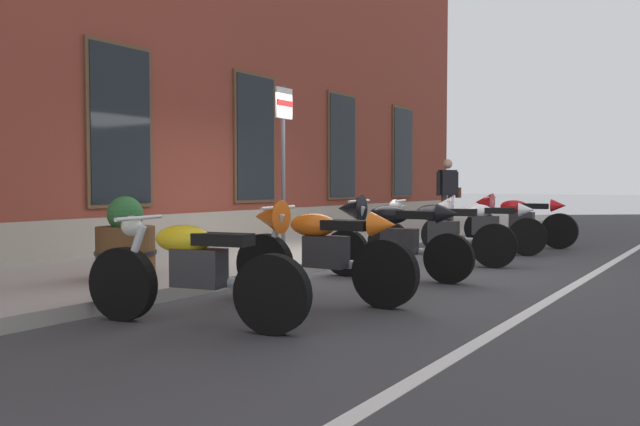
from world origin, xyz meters
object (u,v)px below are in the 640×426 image
at_px(motorcycle_yellow_naked, 192,271).
at_px(motorcycle_black_sport, 390,234).
at_px(barrel_planter, 126,245).
at_px(motorcycle_black_naked, 439,233).
at_px(motorcycle_white_sport, 478,222).
at_px(pedestrian_dark_jacket, 448,190).
at_px(motorcycle_red_sport, 515,218).
at_px(motorcycle_orange_sport, 315,246).
at_px(parking_sign, 284,147).

bearing_deg(motorcycle_yellow_naked, motorcycle_black_sport, -2.30).
height_order(motorcycle_black_sport, barrel_planter, barrel_planter).
relative_size(motorcycle_yellow_naked, motorcycle_black_naked, 0.96).
height_order(motorcycle_black_naked, motorcycle_white_sport, motorcycle_white_sport).
xyz_separation_m(motorcycle_white_sport, barrel_planter, (-5.82, 1.96, -0.03)).
distance_m(motorcycle_black_naked, pedestrian_dark_jacket, 5.48).
relative_size(motorcycle_black_sport, motorcycle_red_sport, 0.92).
bearing_deg(motorcycle_black_naked, motorcycle_yellow_naked, 178.87).
distance_m(motorcycle_black_sport, motorcycle_white_sport, 3.40).
height_order(motorcycle_yellow_naked, motorcycle_red_sport, motorcycle_red_sport).
bearing_deg(barrel_planter, motorcycle_white_sport, -18.62).
bearing_deg(motorcycle_black_naked, pedestrian_dark_jacket, 21.31).
bearing_deg(motorcycle_black_naked, motorcycle_orange_sport, -178.41).
height_order(motorcycle_black_naked, pedestrian_dark_jacket, pedestrian_dark_jacket).
xyz_separation_m(motorcycle_yellow_naked, parking_sign, (3.49, 1.71, 1.26)).
height_order(motorcycle_red_sport, parking_sign, parking_sign).
xyz_separation_m(pedestrian_dark_jacket, barrel_planter, (-9.10, 0.04, -0.54)).
bearing_deg(barrel_planter, motorcycle_orange_sport, -71.95).
xyz_separation_m(motorcycle_white_sport, pedestrian_dark_jacket, (3.28, 1.92, 0.51)).
xyz_separation_m(motorcycle_red_sport, barrel_planter, (-7.47, 2.10, -0.04)).
relative_size(motorcycle_orange_sport, pedestrian_dark_jacket, 1.27).
height_order(motorcycle_white_sport, barrel_planter, barrel_planter).
height_order(motorcycle_black_sport, motorcycle_red_sport, motorcycle_black_sport).
bearing_deg(pedestrian_dark_jacket, motorcycle_black_sport, -163.20).
relative_size(motorcycle_black_naked, parking_sign, 0.87).
height_order(motorcycle_yellow_naked, motorcycle_black_sport, motorcycle_black_sport).
height_order(motorcycle_black_sport, pedestrian_dark_jacket, pedestrian_dark_jacket).
height_order(motorcycle_orange_sport, barrel_planter, barrel_planter).
relative_size(motorcycle_black_naked, barrel_planter, 2.32).
bearing_deg(barrel_planter, motorcycle_yellow_naked, -113.98).
bearing_deg(motorcycle_red_sport, motorcycle_black_naked, 178.73).
bearing_deg(pedestrian_dark_jacket, motorcycle_yellow_naked, -169.29).
distance_m(motorcycle_black_sport, barrel_planter, 3.18).
distance_m(motorcycle_black_sport, parking_sign, 2.19).
xyz_separation_m(motorcycle_orange_sport, pedestrian_dark_jacket, (8.41, 2.07, 0.50)).
distance_m(pedestrian_dark_jacket, barrel_planter, 9.12).
relative_size(motorcycle_orange_sport, parking_sign, 0.84).
relative_size(motorcycle_yellow_naked, motorcycle_orange_sport, 0.99).
distance_m(motorcycle_yellow_naked, motorcycle_orange_sport, 1.56).
bearing_deg(motorcycle_black_sport, parking_sign, 83.46).
height_order(motorcycle_yellow_naked, barrel_planter, barrel_planter).
bearing_deg(motorcycle_orange_sport, parking_sign, 44.32).
height_order(motorcycle_black_sport, motorcycle_black_naked, motorcycle_black_sport).
relative_size(motorcycle_red_sport, parking_sign, 0.87).
bearing_deg(motorcycle_black_naked, barrel_planter, 153.34).
relative_size(motorcycle_orange_sport, motorcycle_white_sport, 1.01).
bearing_deg(motorcycle_red_sport, motorcycle_black_sport, 179.54).
xyz_separation_m(motorcycle_orange_sport, motorcycle_black_sport, (1.74, 0.06, 0.02)).
xyz_separation_m(motorcycle_yellow_naked, motorcycle_orange_sport, (1.55, -0.19, 0.09)).
relative_size(motorcycle_black_sport, barrel_planter, 2.14).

